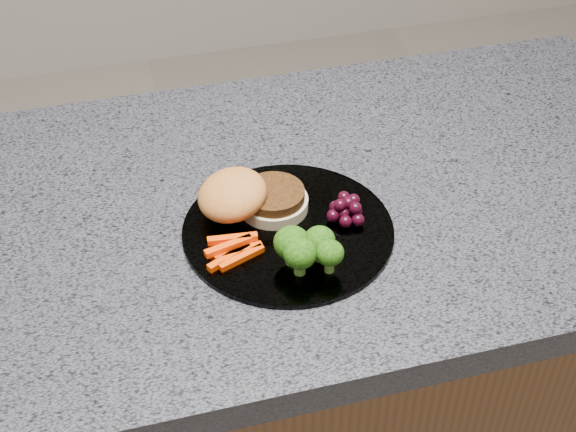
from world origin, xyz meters
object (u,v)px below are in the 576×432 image
object	(u,v)px
island_cabinet	(273,417)
plate	(288,230)
burger	(247,199)
grape_bunch	(347,209)

from	to	relation	value
island_cabinet	plate	xyz separation A→B (m)	(0.01, -0.07, 0.47)
burger	grape_bunch	world-z (taller)	burger
plate	burger	distance (m)	0.06
plate	burger	size ratio (longest dim) A/B	1.69
plate	grape_bunch	world-z (taller)	grape_bunch
island_cabinet	burger	xyz separation A→B (m)	(-0.03, -0.02, 0.50)
island_cabinet	grape_bunch	xyz separation A→B (m)	(0.09, -0.06, 0.49)
burger	grape_bunch	xyz separation A→B (m)	(0.12, -0.04, -0.01)
island_cabinet	plate	distance (m)	0.48
grape_bunch	island_cabinet	bearing A→B (deg)	143.43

